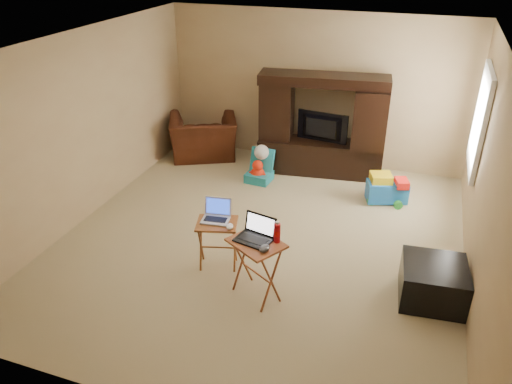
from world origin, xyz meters
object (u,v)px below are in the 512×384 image
at_px(tray_table_left, 218,244).
at_px(mouse_left, 230,227).
at_px(laptop_left, 215,212).
at_px(laptop_right, 253,231).
at_px(tray_table_right, 256,269).
at_px(water_bottle, 277,233).
at_px(television, 321,128).
at_px(ottoman, 433,283).
at_px(plush_toy, 258,171).
at_px(child_rocker, 259,166).
at_px(mouse_right, 264,248).
at_px(entertainment_center, 321,125).
at_px(recliner, 203,137).
at_px(push_toy, 387,188).

relative_size(tray_table_left, mouse_left, 4.92).
distance_m(laptop_left, laptop_right, 0.72).
distance_m(tray_table_right, water_bottle, 0.51).
distance_m(television, ottoman, 3.36).
xyz_separation_m(tray_table_right, water_bottle, (0.20, 0.08, 0.46)).
xyz_separation_m(ottoman, tray_table_right, (-1.82, -0.58, 0.13)).
bearing_deg(tray_table_right, laptop_left, 178.50).
height_order(plush_toy, laptop_right, laptop_right).
xyz_separation_m(child_rocker, ottoman, (2.71, -2.11, -0.04)).
relative_size(tray_table_left, tray_table_right, 0.86).
relative_size(child_rocker, tray_table_left, 0.84).
distance_m(television, mouse_left, 3.02).
bearing_deg(tray_table_right, child_rocker, 139.10).
bearing_deg(ottoman, child_rocker, 142.11).
distance_m(laptop_right, water_bottle, 0.25).
relative_size(mouse_left, mouse_right, 0.86).
xyz_separation_m(entertainment_center, recliner, (-2.07, -0.03, -0.45)).
distance_m(recliner, push_toy, 3.32).
bearing_deg(entertainment_center, laptop_right, -97.02).
relative_size(plush_toy, laptop_left, 1.15).
bearing_deg(laptop_left, television, 71.26).
relative_size(laptop_right, water_bottle, 1.70).
distance_m(child_rocker, ottoman, 3.44).
bearing_deg(laptop_left, water_bottle, -28.60).
xyz_separation_m(tray_table_right, laptop_right, (-0.04, 0.02, 0.47)).
bearing_deg(mouse_left, mouse_right, -37.60).
xyz_separation_m(laptop_left, water_bottle, (0.84, -0.32, 0.09)).
height_order(ottoman, mouse_left, mouse_left).
bearing_deg(recliner, tray_table_left, 91.29).
relative_size(recliner, tray_table_left, 1.86).
relative_size(television, child_rocker, 1.63).
height_order(entertainment_center, television, entertainment_center).
relative_size(push_toy, tray_table_left, 0.98).
xyz_separation_m(push_toy, water_bottle, (-0.91, -2.58, 0.59)).
distance_m(child_rocker, push_toy, 2.00).
bearing_deg(television, push_toy, 158.29).
height_order(television, mouse_left, television).
bearing_deg(ottoman, plush_toy, 142.48).
bearing_deg(ottoman, laptop_right, -163.21).
relative_size(tray_table_right, laptop_left, 2.23).
bearing_deg(plush_toy, recliner, 152.74).
distance_m(ottoman, tray_table_left, 2.44).
height_order(ottoman, water_bottle, water_bottle).
distance_m(push_toy, laptop_left, 2.90).
bearing_deg(laptop_right, mouse_right, -27.05).
relative_size(tray_table_right, laptop_right, 1.91).
height_order(child_rocker, water_bottle, water_bottle).
bearing_deg(tray_table_left, tray_table_right, -46.93).
bearing_deg(laptop_right, ottoman, 29.21).
distance_m(recliner, plush_toy, 1.39).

